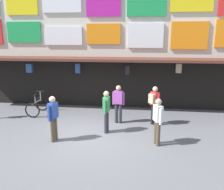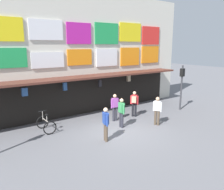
% 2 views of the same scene
% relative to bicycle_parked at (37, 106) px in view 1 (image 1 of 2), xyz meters
% --- Properties ---
extents(ground_plane, '(80.00, 80.00, 0.00)m').
position_rel_bicycle_parked_xyz_m(ground_plane, '(3.04, -2.28, -0.39)').
color(ground_plane, slate).
extents(shopfront, '(18.00, 2.60, 8.00)m').
position_rel_bicycle_parked_xyz_m(shopfront, '(3.04, 2.28, 3.57)').
color(shopfront, beige).
rests_on(shopfront, ground).
extents(bicycle_parked, '(0.73, 1.16, 1.05)m').
position_rel_bicycle_parked_xyz_m(bicycle_parked, '(0.00, 0.00, 0.00)').
color(bicycle_parked, black).
rests_on(bicycle_parked, ground).
extents(pedestrian_in_green, '(0.25, 0.53, 1.68)m').
position_rel_bicycle_parked_xyz_m(pedestrian_in_green, '(3.68, -1.89, 0.55)').
color(pedestrian_in_green, '#2D2D38').
rests_on(pedestrian_in_green, ground).
extents(pedestrian_in_red, '(0.47, 0.47, 1.68)m').
position_rel_bicycle_parked_xyz_m(pedestrian_in_red, '(5.57, -0.82, 0.59)').
color(pedestrian_in_red, black).
rests_on(pedestrian_in_red, ground).
extents(pedestrian_in_blue, '(0.31, 0.51, 1.68)m').
position_rel_bicycle_parked_xyz_m(pedestrian_in_blue, '(1.91, -2.92, 0.55)').
color(pedestrian_in_blue, brown).
rests_on(pedestrian_in_blue, ground).
extents(pedestrian_in_black, '(0.53, 0.27, 1.68)m').
position_rel_bicycle_parked_xyz_m(pedestrian_in_black, '(4.04, -0.77, 0.55)').
color(pedestrian_in_black, '#2D2D38').
rests_on(pedestrian_in_black, ground).
extents(pedestrian_in_yellow, '(0.34, 0.50, 1.68)m').
position_rel_bicycle_parked_xyz_m(pedestrian_in_yellow, '(5.60, -2.79, 0.55)').
color(pedestrian_in_yellow, brown).
rests_on(pedestrian_in_yellow, ground).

